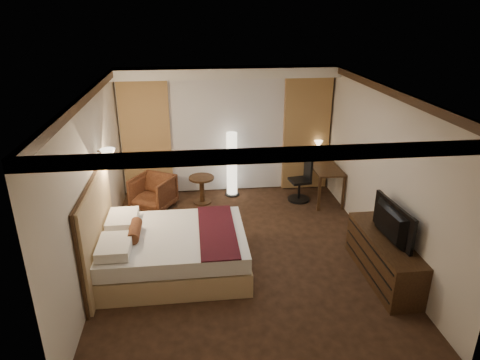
{
  "coord_description": "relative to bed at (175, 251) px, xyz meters",
  "views": [
    {
      "loc": [
        -0.77,
        -6.09,
        3.81
      ],
      "look_at": [
        0.0,
        0.4,
        1.15
      ],
      "focal_mm": 32.0,
      "sensor_mm": 36.0,
      "label": 1
    }
  ],
  "objects": [
    {
      "name": "floor",
      "position": [
        1.1,
        0.34,
        -0.32
      ],
      "size": [
        4.5,
        5.5,
        0.01
      ],
      "primitive_type": "cube",
      "color": "black",
      "rests_on": "ground"
    },
    {
      "name": "ceiling",
      "position": [
        1.1,
        0.34,
        2.38
      ],
      "size": [
        4.5,
        5.5,
        0.01
      ],
      "primitive_type": "cube",
      "color": "white",
      "rests_on": "back_wall"
    },
    {
      "name": "back_wall",
      "position": [
        1.1,
        3.09,
        1.03
      ],
      "size": [
        4.5,
        0.02,
        2.7
      ],
      "primitive_type": "cube",
      "color": "beige",
      "rests_on": "floor"
    },
    {
      "name": "left_wall",
      "position": [
        -1.15,
        0.34,
        1.03
      ],
      "size": [
        0.02,
        5.5,
        2.7
      ],
      "primitive_type": "cube",
      "color": "beige",
      "rests_on": "floor"
    },
    {
      "name": "right_wall",
      "position": [
        3.35,
        0.34,
        1.03
      ],
      "size": [
        0.02,
        5.5,
        2.7
      ],
      "primitive_type": "cube",
      "color": "beige",
      "rests_on": "floor"
    },
    {
      "name": "crown_molding",
      "position": [
        1.1,
        0.34,
        2.32
      ],
      "size": [
        4.5,
        5.5,
        0.12
      ],
      "primitive_type": null,
      "color": "black",
      "rests_on": "ceiling"
    },
    {
      "name": "soffit",
      "position": [
        1.1,
        2.84,
        2.28
      ],
      "size": [
        4.5,
        0.5,
        0.2
      ],
      "primitive_type": "cube",
      "color": "white",
      "rests_on": "ceiling"
    },
    {
      "name": "curtain_sheer",
      "position": [
        1.1,
        3.01,
        0.93
      ],
      "size": [
        2.48,
        0.04,
        2.45
      ],
      "primitive_type": "cube",
      "color": "silver",
      "rests_on": "back_wall"
    },
    {
      "name": "curtain_left_drape",
      "position": [
        -0.6,
        2.95,
        0.93
      ],
      "size": [
        1.0,
        0.14,
        2.45
      ],
      "primitive_type": "cube",
      "color": "#A4854B",
      "rests_on": "back_wall"
    },
    {
      "name": "curtain_right_drape",
      "position": [
        2.8,
        2.95,
        0.93
      ],
      "size": [
        1.0,
        0.14,
        2.45
      ],
      "primitive_type": "cube",
      "color": "#A4854B",
      "rests_on": "back_wall"
    },
    {
      "name": "wall_sconce",
      "position": [
        -0.99,
        0.85,
        1.3
      ],
      "size": [
        0.24,
        0.24,
        0.24
      ],
      "primitive_type": null,
      "color": "white",
      "rests_on": "left_wall"
    },
    {
      "name": "bed",
      "position": [
        0.0,
        0.0,
        0.0
      ],
      "size": [
        2.19,
        1.71,
        0.64
      ],
      "primitive_type": null,
      "color": "white",
      "rests_on": "floor"
    },
    {
      "name": "headboard",
      "position": [
        -1.1,
        0.0,
        0.43
      ],
      "size": [
        0.12,
        2.01,
        1.5
      ],
      "primitive_type": null,
      "color": "tan",
      "rests_on": "floor"
    },
    {
      "name": "armchair",
      "position": [
        -0.49,
        2.25,
        0.05
      ],
      "size": [
        0.97,
        0.96,
        0.75
      ],
      "primitive_type": "imported",
      "rotation": [
        0.0,
        0.0,
        -0.52
      ],
      "color": "#462115",
      "rests_on": "floor"
    },
    {
      "name": "side_table",
      "position": [
        0.5,
        2.4,
        -0.03
      ],
      "size": [
        0.52,
        0.52,
        0.57
      ],
      "primitive_type": null,
      "color": "black",
      "rests_on": "floor"
    },
    {
      "name": "floor_lamp",
      "position": [
        1.16,
        2.72,
        0.39
      ],
      "size": [
        0.3,
        0.3,
        1.41
      ],
      "primitive_type": null,
      "color": "white",
      "rests_on": "floor"
    },
    {
      "name": "desk",
      "position": [
        3.05,
        2.33,
        0.05
      ],
      "size": [
        0.55,
        1.27,
        0.75
      ],
      "primitive_type": null,
      "color": "black",
      "rests_on": "floor"
    },
    {
      "name": "desk_lamp",
      "position": [
        3.05,
        2.82,
        0.6
      ],
      "size": [
        0.18,
        0.18,
        0.34
      ],
      "primitive_type": null,
      "color": "#FFD899",
      "rests_on": "desk"
    },
    {
      "name": "office_chair",
      "position": [
        2.53,
        2.28,
        0.16
      ],
      "size": [
        0.52,
        0.52,
        0.96
      ],
      "primitive_type": null,
      "rotation": [
        0.0,
        0.0,
        0.14
      ],
      "color": "black",
      "rests_on": "floor"
    },
    {
      "name": "dresser",
      "position": [
        3.1,
        -0.58,
        0.02
      ],
      "size": [
        0.5,
        1.73,
        0.67
      ],
      "primitive_type": null,
      "color": "black",
      "rests_on": "floor"
    },
    {
      "name": "television",
      "position": [
        3.07,
        -0.58,
        0.66
      ],
      "size": [
        0.68,
        1.1,
        0.14
      ],
      "primitive_type": "imported",
      "rotation": [
        0.0,
        0.0,
        1.64
      ],
      "color": "black",
      "rests_on": "dresser"
    }
  ]
}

